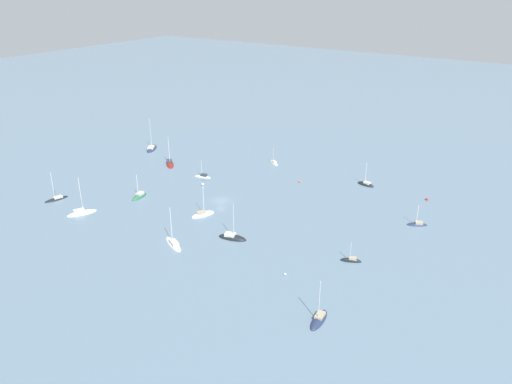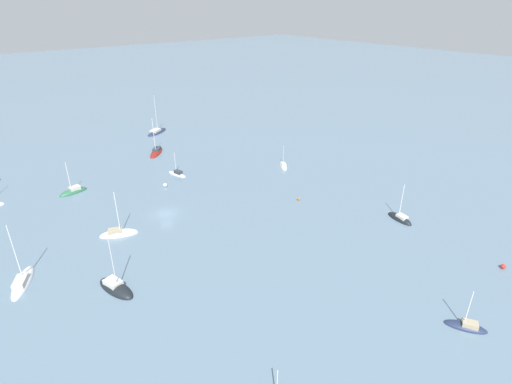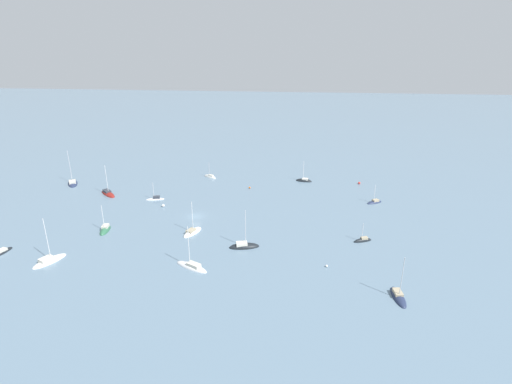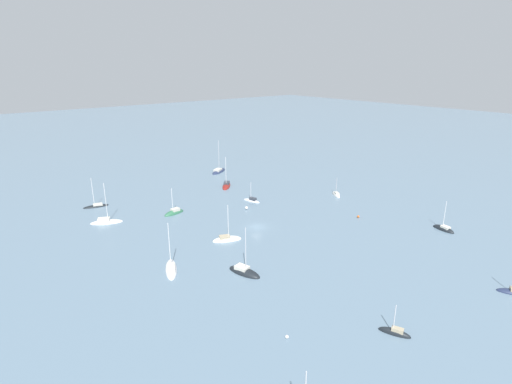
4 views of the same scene
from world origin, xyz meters
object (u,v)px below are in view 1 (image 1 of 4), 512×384
object	(u,v)px
sailboat_3	(319,320)
sailboat_13	(366,185)
sailboat_0	(232,238)
sailboat_7	(417,225)
sailboat_5	(351,261)
sailboat_4	(57,199)
mooring_buoy_3	(427,199)
sailboat_11	(173,244)
sailboat_12	(203,215)
mooring_buoy_1	(285,274)
mooring_buoy_2	(299,181)
sailboat_8	(152,149)
sailboat_10	(274,163)
sailboat_2	(82,213)
sailboat_6	(139,197)
sailboat_1	(170,164)
sailboat_9	(203,177)
mooring_buoy_0	(203,184)

from	to	relation	value
sailboat_3	sailboat_13	xyz separation A→B (m)	(17.94, -66.05, -0.02)
sailboat_0	sailboat_7	bearing A→B (deg)	28.17
sailboat_0	sailboat_5	bearing A→B (deg)	-1.63
sailboat_4	mooring_buoy_3	bearing A→B (deg)	136.33
sailboat_11	sailboat_12	size ratio (longest dim) A/B	1.11
mooring_buoy_1	mooring_buoy_2	bearing A→B (deg)	-64.13
sailboat_12	sailboat_8	bearing A→B (deg)	81.23
sailboat_10	mooring_buoy_2	size ratio (longest dim) A/B	10.36
sailboat_2	sailboat_12	distance (m)	32.77
sailboat_6	sailboat_7	bearing A→B (deg)	101.76
mooring_buoy_3	sailboat_3	bearing A→B (deg)	89.23
sailboat_1	sailboat_2	size ratio (longest dim) A/B	0.98
sailboat_1	sailboat_4	size ratio (longest dim) A/B	1.20
sailboat_3	sailboat_7	distance (m)	48.58
sailboat_2	sailboat_5	distance (m)	72.41
sailboat_5	sailboat_7	bearing A→B (deg)	-127.73
sailboat_4	sailboat_6	world-z (taller)	sailboat_4
sailboat_10	mooring_buoy_1	world-z (taller)	sailboat_10
mooring_buoy_3	sailboat_12	bearing A→B (deg)	42.46
sailboat_9	sailboat_3	bearing A→B (deg)	130.59
sailboat_8	mooring_buoy_0	size ratio (longest dim) A/B	14.35
sailboat_9	sailboat_1	bearing A→B (deg)	-24.32
sailboat_13	mooring_buoy_1	xyz separation A→B (m)	(-4.98, 56.49, 0.18)
sailboat_0	sailboat_6	bearing A→B (deg)	158.36
sailboat_13	sailboat_12	bearing A→B (deg)	66.20
sailboat_5	mooring_buoy_3	distance (m)	42.81
sailboat_4	mooring_buoy_2	size ratio (longest dim) A/B	14.52
mooring_buoy_3	sailboat_7	bearing A→B (deg)	98.17
mooring_buoy_1	mooring_buoy_3	size ratio (longest dim) A/B	0.69
sailboat_3	sailboat_6	distance (m)	71.94
sailboat_9	mooring_buoy_1	xyz separation A→B (m)	(-50.45, 33.87, 0.12)
sailboat_1	mooring_buoy_1	xyz separation A→B (m)	(-67.06, 36.59, 0.15)
sailboat_5	mooring_buoy_2	distance (m)	46.86
mooring_buoy_1	mooring_buoy_2	distance (m)	52.39
sailboat_11	mooring_buoy_0	world-z (taller)	sailboat_11
sailboat_5	sailboat_10	bearing A→B (deg)	-65.34
mooring_buoy_3	sailboat_6	bearing A→B (deg)	32.32
mooring_buoy_0	mooring_buoy_1	world-z (taller)	mooring_buoy_0
sailboat_2	sailboat_12	size ratio (longest dim) A/B	1.16
sailboat_13	sailboat_11	bearing A→B (deg)	77.18
sailboat_2	sailboat_9	bearing A→B (deg)	10.48
sailboat_3	mooring_buoy_1	size ratio (longest dim) A/B	18.15
sailboat_7	mooring_buoy_0	distance (m)	63.18
sailboat_7	sailboat_3	bearing A→B (deg)	55.80
sailboat_7	sailboat_8	distance (m)	100.16
sailboat_4	mooring_buoy_1	bearing A→B (deg)	104.89
sailboat_11	sailboat_10	bearing A→B (deg)	-54.51
sailboat_1	sailboat_12	world-z (taller)	sailboat_1
sailboat_4	sailboat_5	distance (m)	85.10
sailboat_8	mooring_buoy_2	bearing A→B (deg)	-118.92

